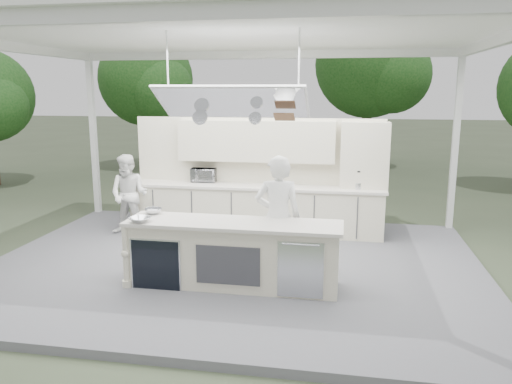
% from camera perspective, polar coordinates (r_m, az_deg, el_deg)
% --- Properties ---
extents(ground, '(90.00, 90.00, 0.00)m').
position_cam_1_polar(ground, '(8.32, -2.53, -8.89)').
color(ground, '#3E4832').
rests_on(ground, ground).
extents(stage_deck, '(8.00, 6.00, 0.12)m').
position_cam_1_polar(stage_deck, '(8.30, -2.53, -8.50)').
color(stage_deck, '#56565A').
rests_on(stage_deck, ground).
extents(tent, '(8.20, 6.20, 3.86)m').
position_cam_1_polar(tent, '(7.82, -2.78, 17.45)').
color(tent, white).
rests_on(tent, ground).
extents(demo_island, '(3.10, 0.79, 0.95)m').
position_cam_1_polar(demo_island, '(7.25, -2.77, -7.05)').
color(demo_island, beige).
rests_on(demo_island, stage_deck).
extents(back_counter, '(5.08, 0.72, 0.95)m').
position_cam_1_polar(back_counter, '(9.93, -0.16, -1.87)').
color(back_counter, beige).
rests_on(back_counter, stage_deck).
extents(back_wall_unit, '(5.05, 0.48, 2.25)m').
position_cam_1_polar(back_wall_unit, '(9.89, 2.60, 3.82)').
color(back_wall_unit, beige).
rests_on(back_wall_unit, stage_deck).
extents(tree_cluster, '(19.55, 9.40, 5.85)m').
position_cam_1_polar(tree_cluster, '(17.48, 4.05, 12.81)').
color(tree_cluster, brown).
rests_on(tree_cluster, ground).
extents(head_chef, '(0.73, 0.54, 1.86)m').
position_cam_1_polar(head_chef, '(7.42, 2.51, -2.93)').
color(head_chef, white).
rests_on(head_chef, stage_deck).
extents(sous_chef, '(0.77, 0.60, 1.58)m').
position_cam_1_polar(sous_chef, '(10.00, -14.29, -0.31)').
color(sous_chef, white).
rests_on(sous_chef, stage_deck).
extents(toaster_oven, '(0.52, 0.37, 0.28)m').
position_cam_1_polar(toaster_oven, '(10.22, -5.96, 1.96)').
color(toaster_oven, silver).
rests_on(toaster_oven, back_counter).
extents(bowl_large, '(0.36, 0.36, 0.07)m').
position_cam_1_polar(bowl_large, '(7.27, -13.12, -3.08)').
color(bowl_large, silver).
rests_on(bowl_large, demo_island).
extents(bowl_small, '(0.31, 0.31, 0.08)m').
position_cam_1_polar(bowl_small, '(7.72, -11.65, -2.14)').
color(bowl_small, silver).
rests_on(bowl_small, demo_island).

